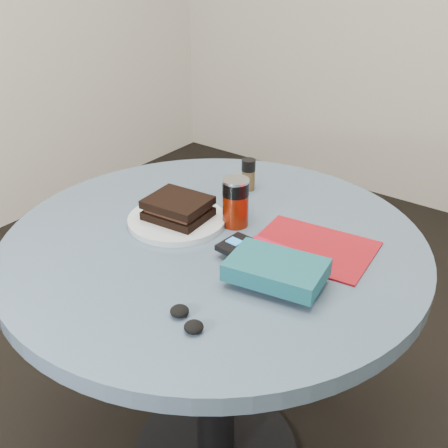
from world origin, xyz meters
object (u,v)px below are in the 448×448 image
Objects in this scene: table at (214,295)px; mp3_player at (234,244)px; pepper_grinder at (248,174)px; novel at (276,270)px; sandwich at (178,208)px; headphones at (186,319)px; soda_can at (236,202)px; plate at (177,220)px; red_book at (272,259)px; magazine at (313,247)px.

mp3_player is at bearing -17.54° from table.
novel is at bearing -48.15° from pepper_grinder.
table is 5.14× the size of novel.
sandwich is 1.56× the size of headphones.
pepper_grinder is at bearing 116.11° from soda_can.
headphones is at bearing -73.64° from mp3_player.
soda_can is at bearing 33.43° from plate.
soda_can reaches higher than mp3_player.
table is 0.36m from pepper_grinder.
pepper_grinder is 0.54× the size of red_book.
plate is at bearing 170.87° from mp3_player.
headphones is (0.15, -0.37, -0.05)m from soda_can.
sandwich is 1.76× the size of pepper_grinder.
red_book is (0.26, -0.28, -0.03)m from pepper_grinder.
novel is (0.34, -0.08, 0.03)m from plate.
table is at bearing -89.33° from soda_can.
table is at bearing 162.46° from mp3_player.
pepper_grinder is 1.04× the size of mp3_player.
pepper_grinder reaches higher than red_book.
red_book is (-0.04, -0.11, 0.01)m from magazine.
pepper_grinder is (-0.09, 0.19, -0.02)m from soda_can.
novel reaches higher than headphones.
soda_can is 0.40m from headphones.
novel is 0.22m from headphones.
red_book is at bearing -3.33° from sandwich.
headphones reaches higher than red_book.
mp3_player is at bearing 151.54° from novel.
table is at bearing -71.36° from pepper_grinder.
soda_can is 0.75× the size of red_book.
soda_can is (0.12, 0.08, 0.05)m from plate.
magazine reaches higher than table.
pepper_grinder is at bearing 84.23° from sandwich.
novel reaches higher than magazine.
soda_can is 0.22m from magazine.
novel is 0.15m from mp3_player.
soda_can is (-0.00, 0.09, 0.22)m from table.
plate is 1.49× the size of red_book.
magazine is at bearing 70.03° from red_book.
soda_can is 1.38× the size of pepper_grinder.
mp3_player is (-0.09, -0.02, 0.01)m from red_book.
soda_can is 0.45× the size of magazine.
magazine is at bearing 26.20° from table.
magazine is (0.21, 0.01, -0.06)m from soda_can.
sandwich is 0.34m from magazine.
table is 11.33× the size of pepper_grinder.
table is 0.36m from headphones.
red_book is (0.17, -0.09, -0.05)m from soda_can.
sandwich is at bearing 169.94° from mp3_player.
pepper_grinder is at bearing 143.37° from magazine.
novel is (0.05, -0.07, 0.03)m from red_book.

